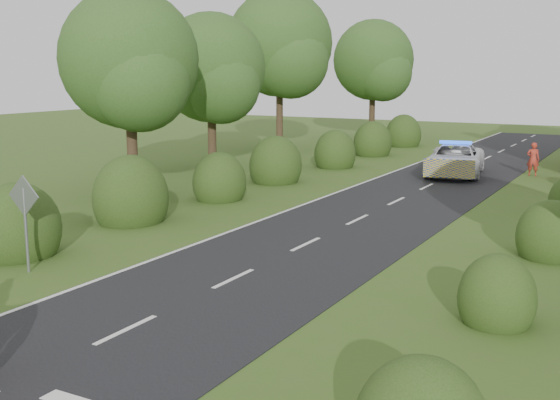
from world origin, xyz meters
The scene contains 12 objects.
ground centered at (0.00, 0.00, 0.00)m, with size 120.00×120.00×0.00m, color #415823.
road centered at (0.00, 15.00, 0.01)m, with size 6.00×70.00×0.02m, color black.
road_markings centered at (-1.60, 12.93, 0.03)m, with size 4.96×70.00×0.01m.
hedgerow_left centered at (-6.51, 11.69, 0.75)m, with size 2.75×50.41×3.00m.
hedgerow_right centered at (6.60, 11.21, 0.55)m, with size 2.10×45.78×2.10m.
tree_left_a centered at (-9.75, 11.86, 5.34)m, with size 5.74×5.60×8.38m.
tree_left_b centered at (-11.25, 19.86, 5.04)m, with size 5.74×5.60×8.07m.
tree_left_c centered at (-12.70, 29.83, 6.53)m, with size 6.97×6.80×10.22m.
tree_left_d centered at (-10.23, 39.85, 5.64)m, with size 6.15×6.00×8.89m.
road_sign centered at (-5.00, 2.00, 1.65)m, with size 1.06×0.08×2.53m.
police_van centered at (0.12, 24.17, 0.78)m, with size 3.48×5.99×1.70m.
pedestrian_red centered at (3.55, 25.82, 0.83)m, with size 0.61×0.40×1.66m, color #B13324.
Camera 1 is at (9.12, -10.19, 5.14)m, focal length 45.00 mm.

